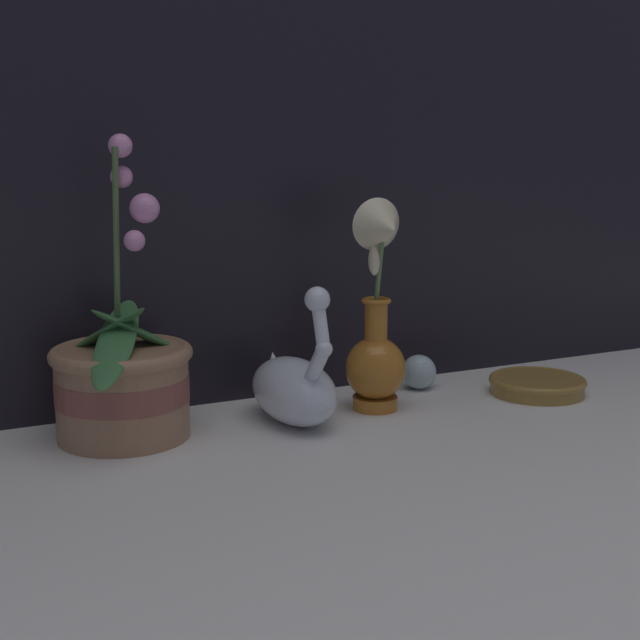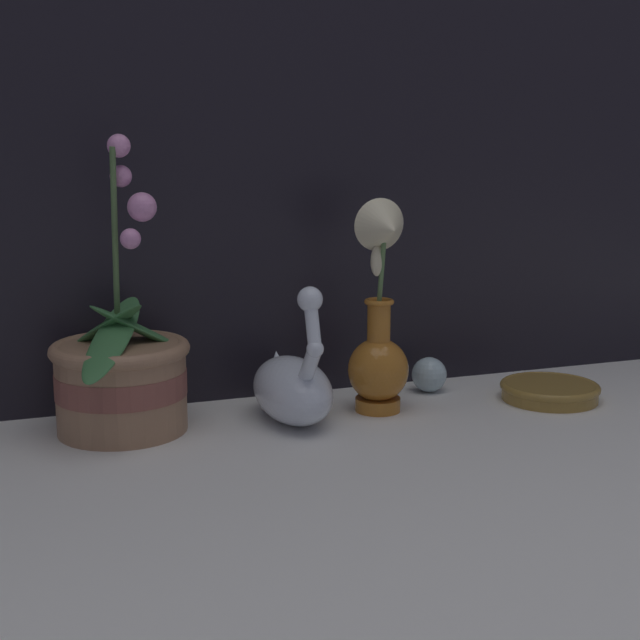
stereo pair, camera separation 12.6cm
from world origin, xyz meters
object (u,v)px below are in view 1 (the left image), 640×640
object	(u,v)px
glass_sphere	(419,372)
orchid_potted_plant	(123,380)
swan_figurine	(294,386)
blue_vase	(378,332)
amber_dish	(537,384)

from	to	relation	value
glass_sphere	orchid_potted_plant	bearing A→B (deg)	-175.87
swan_figurine	blue_vase	distance (m)	0.15
swan_figurine	blue_vase	world-z (taller)	blue_vase
orchid_potted_plant	glass_sphere	distance (m)	0.49
swan_figurine	amber_dish	distance (m)	0.41
swan_figurine	amber_dish	bearing A→B (deg)	-4.49
orchid_potted_plant	glass_sphere	bearing A→B (deg)	4.13
orchid_potted_plant	amber_dish	distance (m)	0.64
blue_vase	amber_dish	size ratio (longest dim) A/B	2.06
orchid_potted_plant	swan_figurine	world-z (taller)	orchid_potted_plant
orchid_potted_plant	swan_figurine	bearing A→B (deg)	-9.19
swan_figurine	amber_dish	world-z (taller)	swan_figurine
blue_vase	glass_sphere	size ratio (longest dim) A/B	5.59
amber_dish	blue_vase	bearing A→B (deg)	173.43
swan_figurine	amber_dish	size ratio (longest dim) A/B	1.39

